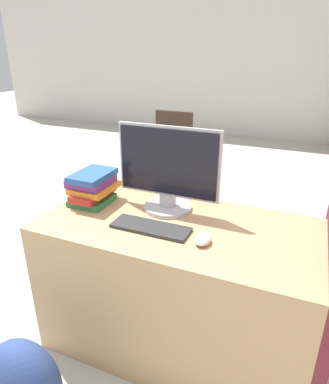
{
  "coord_description": "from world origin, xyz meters",
  "views": [
    {
      "loc": [
        0.51,
        -1.02,
        1.52
      ],
      "look_at": [
        -0.05,
        0.3,
        0.91
      ],
      "focal_mm": 32.0,
      "sensor_mm": 36.0,
      "label": 1
    }
  ],
  "objects_px": {
    "monitor": "(168,171)",
    "far_chair": "(170,147)",
    "mouse": "(203,239)",
    "book_stack": "(93,187)",
    "keyboard": "(151,228)"
  },
  "relations": [
    {
      "from": "monitor",
      "to": "keyboard",
      "type": "relative_size",
      "value": 1.45
    },
    {
      "from": "book_stack",
      "to": "far_chair",
      "type": "distance_m",
      "value": 2.14
    },
    {
      "from": "far_chair",
      "to": "monitor",
      "type": "bearing_deg",
      "value": -123.03
    },
    {
      "from": "monitor",
      "to": "keyboard",
      "type": "xyz_separation_m",
      "value": [
        0.01,
        -0.23,
        -0.2
      ]
    },
    {
      "from": "monitor",
      "to": "mouse",
      "type": "distance_m",
      "value": 0.42
    },
    {
      "from": "far_chair",
      "to": "keyboard",
      "type": "bearing_deg",
      "value": -124.9
    },
    {
      "from": "mouse",
      "to": "book_stack",
      "type": "height_order",
      "value": "book_stack"
    },
    {
      "from": "keyboard",
      "to": "mouse",
      "type": "relative_size",
      "value": 3.69
    },
    {
      "from": "monitor",
      "to": "far_chair",
      "type": "bearing_deg",
      "value": 112.1
    },
    {
      "from": "monitor",
      "to": "keyboard",
      "type": "distance_m",
      "value": 0.31
    },
    {
      "from": "mouse",
      "to": "book_stack",
      "type": "xyz_separation_m",
      "value": [
        -0.67,
        0.17,
        0.07
      ]
    },
    {
      "from": "keyboard",
      "to": "far_chair",
      "type": "relative_size",
      "value": 0.43
    },
    {
      "from": "mouse",
      "to": "monitor",
      "type": "bearing_deg",
      "value": 136.37
    },
    {
      "from": "keyboard",
      "to": "book_stack",
      "type": "distance_m",
      "value": 0.45
    },
    {
      "from": "monitor",
      "to": "keyboard",
      "type": "bearing_deg",
      "value": -87.19
    }
  ]
}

